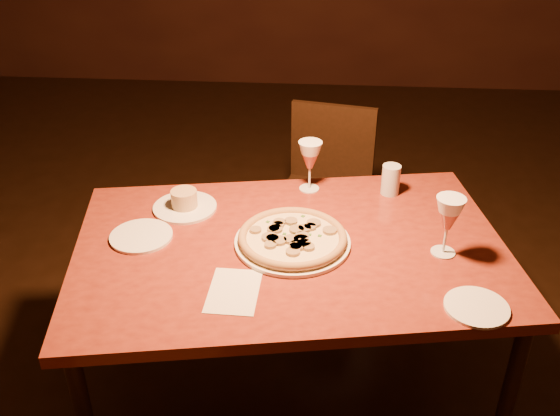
{
  "coord_description": "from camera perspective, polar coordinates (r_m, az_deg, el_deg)",
  "views": [
    {
      "loc": [
        -0.09,
        -1.72,
        1.85
      ],
      "look_at": [
        -0.22,
        -0.03,
        0.84
      ],
      "focal_mm": 40.0,
      "sensor_mm": 36.0,
      "label": 1
    }
  ],
  "objects": [
    {
      "name": "dining_table",
      "position": [
        2.03,
        0.96,
        -4.91
      ],
      "size": [
        1.5,
        1.1,
        0.73
      ],
      "rotation": [
        0.0,
        0.0,
        0.17
      ],
      "color": "maroon",
      "rests_on": "floor"
    },
    {
      "name": "menu_card",
      "position": [
        1.81,
        -4.25,
        -7.58
      ],
      "size": [
        0.15,
        0.21,
        0.0
      ],
      "primitive_type": "cube",
      "rotation": [
        0.0,
        0.0,
        -0.03
      ],
      "color": "silver",
      "rests_on": "dining_table"
    },
    {
      "name": "wine_glass_far",
      "position": [
        2.26,
        2.74,
        3.86
      ],
      "size": [
        0.09,
        0.09,
        0.19
      ],
      "primitive_type": null,
      "color": "#B9584D",
      "rests_on": "dining_table"
    },
    {
      "name": "wine_glass_right",
      "position": [
        1.97,
        15.03,
        -1.61
      ],
      "size": [
        0.09,
        0.09,
        0.2
      ],
      "primitive_type": null,
      "color": "#B9584D",
      "rests_on": "dining_table"
    },
    {
      "name": "side_plate_left",
      "position": [
        2.07,
        -12.57,
        -2.53
      ],
      "size": [
        0.2,
        0.2,
        0.01
      ],
      "primitive_type": "cylinder",
      "color": "white",
      "rests_on": "dining_table"
    },
    {
      "name": "chair_far",
      "position": [
        2.9,
        4.24,
        2.03
      ],
      "size": [
        0.46,
        0.46,
        0.81
      ],
      "rotation": [
        0.0,
        0.0,
        -0.2
      ],
      "color": "black",
      "rests_on": "floor"
    },
    {
      "name": "side_plate_near",
      "position": [
        1.82,
        17.53,
        -8.64
      ],
      "size": [
        0.18,
        0.18,
        0.01
      ],
      "primitive_type": "cylinder",
      "color": "white",
      "rests_on": "dining_table"
    },
    {
      "name": "water_tumbler",
      "position": [
        2.29,
        10.09,
        2.57
      ],
      "size": [
        0.07,
        0.07,
        0.11
      ],
      "primitive_type": "cylinder",
      "color": "silver",
      "rests_on": "dining_table"
    },
    {
      "name": "pizza_plate",
      "position": [
        1.98,
        1.15,
        -2.79
      ],
      "size": [
        0.37,
        0.37,
        0.04
      ],
      "color": "white",
      "rests_on": "dining_table"
    },
    {
      "name": "floor",
      "position": [
        2.53,
        5.2,
        -16.39
      ],
      "size": [
        7.0,
        7.0,
        0.0
      ],
      "primitive_type": "plane",
      "color": "black",
      "rests_on": "ground"
    },
    {
      "name": "ramekin_saucer",
      "position": [
        2.2,
        -8.72,
        0.46
      ],
      "size": [
        0.22,
        0.22,
        0.07
      ],
      "color": "white",
      "rests_on": "dining_table"
    }
  ]
}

